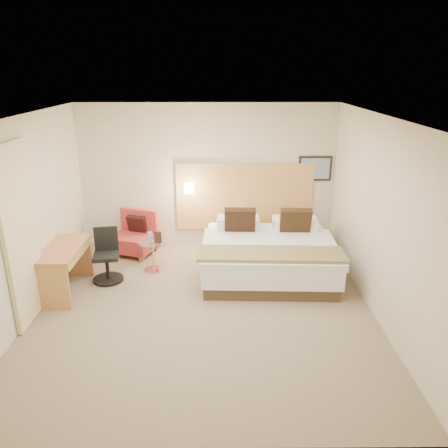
{
  "coord_description": "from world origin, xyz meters",
  "views": [
    {
      "loc": [
        0.25,
        -5.56,
        3.28
      ],
      "look_at": [
        0.3,
        0.72,
        1.03
      ],
      "focal_mm": 35.0,
      "sensor_mm": 36.0,
      "label": 1
    }
  ],
  "objects_px": {
    "lounge_chair": "(135,237)",
    "desk_chair": "(107,260)",
    "side_table": "(153,255)",
    "desk": "(65,257)",
    "bed": "(268,253)"
  },
  "relations": [
    {
      "from": "lounge_chair",
      "to": "desk_chair",
      "type": "bearing_deg",
      "value": -102.21
    },
    {
      "from": "desk_chair",
      "to": "side_table",
      "type": "bearing_deg",
      "value": 26.6
    },
    {
      "from": "side_table",
      "to": "desk",
      "type": "bearing_deg",
      "value": -148.65
    },
    {
      "from": "side_table",
      "to": "bed",
      "type": "bearing_deg",
      "value": -1.88
    },
    {
      "from": "bed",
      "to": "lounge_chair",
      "type": "xyz_separation_m",
      "value": [
        -2.39,
        0.84,
        -0.03
      ]
    },
    {
      "from": "desk",
      "to": "side_table",
      "type": "bearing_deg",
      "value": 31.35
    },
    {
      "from": "side_table",
      "to": "desk_chair",
      "type": "bearing_deg",
      "value": -153.4
    },
    {
      "from": "bed",
      "to": "desk_chair",
      "type": "relative_size",
      "value": 2.59
    },
    {
      "from": "lounge_chair",
      "to": "side_table",
      "type": "xyz_separation_m",
      "value": [
        0.45,
        -0.77,
        -0.03
      ]
    },
    {
      "from": "lounge_chair",
      "to": "desk_chair",
      "type": "xyz_separation_m",
      "value": [
        -0.24,
        -1.12,
        0.04
      ]
    },
    {
      "from": "side_table",
      "to": "desk",
      "type": "relative_size",
      "value": 0.43
    },
    {
      "from": "bed",
      "to": "lounge_chair",
      "type": "height_order",
      "value": "bed"
    },
    {
      "from": "bed",
      "to": "desk",
      "type": "distance_m",
      "value": 3.23
    },
    {
      "from": "bed",
      "to": "desk_chair",
      "type": "height_order",
      "value": "bed"
    },
    {
      "from": "lounge_chair",
      "to": "desk",
      "type": "bearing_deg",
      "value": -116.75
    }
  ]
}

